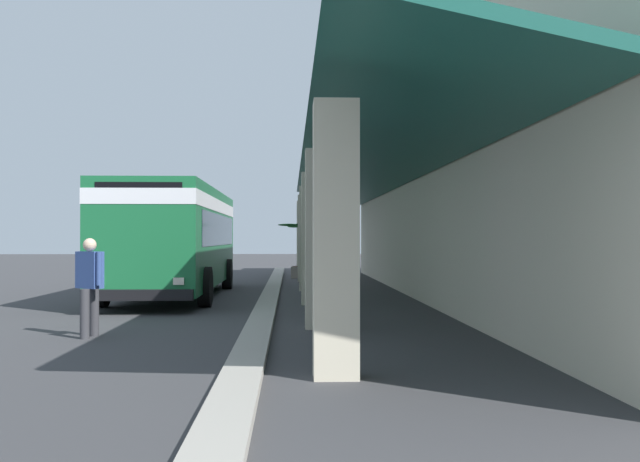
# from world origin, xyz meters

# --- Properties ---
(ground) EXTENTS (120.00, 120.00, 0.00)m
(ground) POSITION_xyz_m (0.00, 8.00, 0.00)
(ground) COLOR #38383A
(curb_strip) EXTENTS (37.05, 0.50, 0.12)m
(curb_strip) POSITION_xyz_m (-1.07, 2.97, 0.06)
(curb_strip) COLOR #9E998E
(curb_strip) RESTS_ON ground
(plaza_building) EXTENTS (31.18, 14.62, 6.77)m
(plaza_building) POSITION_xyz_m (-1.07, 12.58, 3.39)
(plaza_building) COLOR beige
(plaza_building) RESTS_ON ground
(transit_bus) EXTENTS (11.21, 2.86, 3.34)m
(transit_bus) POSITION_xyz_m (-1.54, 0.16, 1.85)
(transit_bus) COLOR #196638
(transit_bus) RESTS_ON ground
(pedestrian) EXTENTS (0.54, 0.53, 1.71)m
(pedestrian) POSITION_xyz_m (7.85, 0.09, 0.96)
(pedestrian) COLOR #38383D
(pedestrian) RESTS_ON ground
(potted_palm) EXTENTS (1.66, 1.82, 2.38)m
(potted_palm) POSITION_xyz_m (-11.55, 3.97, 0.67)
(potted_palm) COLOR gray
(potted_palm) RESTS_ON ground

